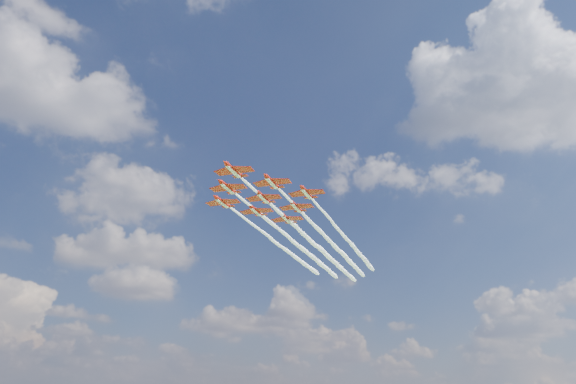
# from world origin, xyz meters

# --- Properties ---
(jet_lead) EXTENTS (72.18, 76.79, 2.86)m
(jet_lead) POSITION_xyz_m (24.59, 16.59, 77.26)
(jet_lead) COLOR #B5160A
(jet_row2_port) EXTENTS (72.18, 76.79, 2.86)m
(jet_row2_port) POSITION_xyz_m (36.52, 19.98, 77.26)
(jet_row2_port) COLOR #B5160A
(jet_row2_starb) EXTENTS (72.18, 76.79, 2.86)m
(jet_row2_starb) POSITION_xyz_m (27.22, 28.71, 77.26)
(jet_row2_starb) COLOR #B5160A
(jet_row3_port) EXTENTS (72.18, 76.79, 2.86)m
(jet_row3_port) POSITION_xyz_m (48.45, 23.38, 77.26)
(jet_row3_port) COLOR #B5160A
(jet_row3_centre) EXTENTS (72.18, 76.79, 2.86)m
(jet_row3_centre) POSITION_xyz_m (39.15, 32.11, 77.26)
(jet_row3_centre) COLOR #B5160A
(jet_row3_starb) EXTENTS (72.18, 76.79, 2.86)m
(jet_row3_starb) POSITION_xyz_m (29.85, 40.83, 77.26)
(jet_row3_starb) COLOR #B5160A
(jet_row4_port) EXTENTS (72.18, 76.79, 2.86)m
(jet_row4_port) POSITION_xyz_m (51.08, 35.50, 77.26)
(jet_row4_port) COLOR #B5160A
(jet_row4_starb) EXTENTS (72.18, 76.79, 2.86)m
(jet_row4_starb) POSITION_xyz_m (41.78, 44.23, 77.26)
(jet_row4_starb) COLOR #B5160A
(jet_tail) EXTENTS (72.18, 76.79, 2.86)m
(jet_tail) POSITION_xyz_m (53.71, 47.62, 77.26)
(jet_tail) COLOR #B5160A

